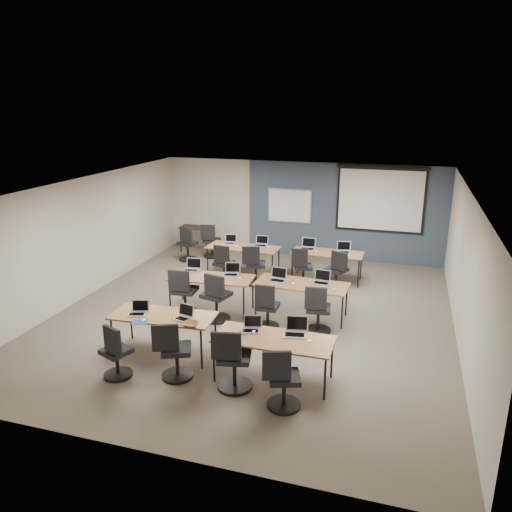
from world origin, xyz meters
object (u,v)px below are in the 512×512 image
(task_chair_2, at_px, (233,364))
(task_chair_10, at_px, (302,270))
(laptop_10, at_px, (308,246))
(training_table_front_right, at_px, (274,341))
(task_chair_9, at_px, (255,268))
(task_chair_11, at_px, (337,274))
(training_table_back_left, at_px, (243,248))
(utility_table, at_px, (196,230))
(laptop_8, at_px, (230,241))
(task_chair_4, at_px, (184,295))
(training_table_mid_left, at_px, (211,279))
(spare_chair_b, at_px, (187,247))
(training_table_back_right, at_px, (327,254))
(task_chair_3, at_px, (282,384))
(training_table_front_left, at_px, (163,317))
(laptop_0, at_px, (138,311))
(projector_screen, at_px, (381,196))
(laptop_11, at_px, (343,250))
(laptop_1, at_px, (184,315))
(laptop_4, at_px, (192,267))
(task_chair_1, at_px, (174,355))
(laptop_2, at_px, (251,327))
(laptop_9, at_px, (261,243))
(task_chair_5, at_px, (216,301))
(task_chair_7, at_px, (318,313))
(laptop_5, at_px, (231,272))
(task_chair_8, at_px, (223,266))
(training_table_mid_right, at_px, (302,286))
(laptop_3, at_px, (296,330))
(whiteboard, at_px, (290,206))
(task_chair_0, at_px, (116,356))
(laptop_6, at_px, (278,277))
(spare_chair_a, at_px, (211,243))

(task_chair_2, distance_m, task_chair_10, 4.83)
(laptop_10, bearing_deg, training_table_front_right, -84.13)
(task_chair_9, distance_m, task_chair_11, 1.98)
(training_table_back_left, height_order, task_chair_10, task_chair_10)
(task_chair_2, relative_size, utility_table, 1.09)
(laptop_8, bearing_deg, task_chair_4, -97.81)
(training_table_mid_left, distance_m, laptop_8, 2.64)
(task_chair_9, xyz_separation_m, spare_chair_b, (-2.36, 1.28, -0.01))
(training_table_back_right, relative_size, task_chair_3, 1.77)
(training_table_front_left, distance_m, laptop_0, 0.45)
(projector_screen, distance_m, training_table_mid_left, 5.52)
(laptop_0, bearing_deg, laptop_11, 41.55)
(task_chair_10, relative_size, task_chair_11, 0.98)
(laptop_1, bearing_deg, projector_screen, 79.87)
(task_chair_3, distance_m, laptop_4, 4.50)
(task_chair_1, height_order, task_chair_3, task_chair_1)
(laptop_2, height_order, laptop_9, laptop_9)
(laptop_2, distance_m, task_chair_5, 2.14)
(task_chair_3, relative_size, task_chair_7, 0.99)
(projector_screen, distance_m, laptop_10, 2.55)
(training_table_back_left, bearing_deg, task_chair_7, -47.76)
(task_chair_4, height_order, laptop_5, task_chair_4)
(task_chair_8, bearing_deg, laptop_2, -58.41)
(task_chair_2, bearing_deg, training_table_back_left, 94.55)
(training_table_mid_right, relative_size, laptop_0, 6.30)
(training_table_front_right, xyz_separation_m, task_chair_9, (-1.58, 4.09, -0.27))
(projector_screen, xyz_separation_m, laptop_3, (-0.84, -6.49, -1.09))
(whiteboard, relative_size, laptop_3, 3.53)
(task_chair_0, distance_m, laptop_6, 3.79)
(training_table_front_left, distance_m, laptop_8, 4.69)
(laptop_3, height_order, task_chair_9, same)
(task_chair_7, distance_m, laptop_11, 3.18)
(laptop_9, distance_m, utility_table, 2.72)
(whiteboard, bearing_deg, laptop_5, -94.08)
(laptop_6, bearing_deg, training_table_front_left, -117.54)
(training_table_mid_right, relative_size, task_chair_4, 1.85)
(training_table_mid_left, height_order, task_chair_11, task_chair_11)
(laptop_3, height_order, laptop_5, laptop_3)
(task_chair_8, bearing_deg, task_chair_5, -68.21)
(training_table_mid_right, relative_size, laptop_10, 5.37)
(task_chair_4, bearing_deg, spare_chair_b, 108.91)
(training_table_mid_left, bearing_deg, spare_chair_a, 108.41)
(laptop_11, bearing_deg, laptop_4, -153.05)
(training_table_mid_right, distance_m, task_chair_11, 1.85)
(laptop_3, relative_size, task_chair_5, 0.35)
(laptop_3, height_order, laptop_10, laptop_3)
(whiteboard, xyz_separation_m, laptop_2, (0.94, -6.59, -0.66))
(training_table_front_right, xyz_separation_m, training_table_back_right, (0.05, 4.92, -0.00))
(laptop_9, height_order, task_chair_10, laptop_9)
(laptop_5, xyz_separation_m, laptop_10, (1.19, 2.43, 0.00))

